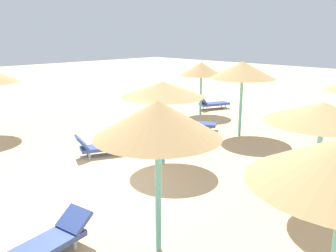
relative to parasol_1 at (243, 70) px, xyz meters
The scene contains 10 objects.
ground_plane 7.75m from the parasol_1, 89.84° to the right, with size 80.00×80.00×0.00m, color #D1B284.
parasol_1 is the anchor object (origin of this frame).
parasol_2 8.73m from the parasol_1, 66.45° to the right, with size 2.36×2.36×3.00m.
parasol_3 4.28m from the parasol_1, 152.23° to the left, with size 2.24×2.24×2.73m.
parasol_6 4.58m from the parasol_1, 88.66° to the right, with size 2.62×2.62×2.70m.
parasol_8 6.46m from the parasol_1, 40.22° to the right, with size 2.62×2.62×2.64m.
lounger_1 3.17m from the parasol_1, 161.56° to the right, with size 1.96×1.52×0.69m.
lounger_2 10.20m from the parasol_1, 77.29° to the right, with size 0.95×1.98×0.68m.
lounger_3 5.98m from the parasol_1, 139.91° to the left, with size 1.28×1.95×0.81m.
lounger_6 6.35m from the parasol_1, 110.08° to the right, with size 1.32×1.96×0.78m.
Camera 1 is at (8.01, -5.05, 4.15)m, focal length 38.18 mm.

